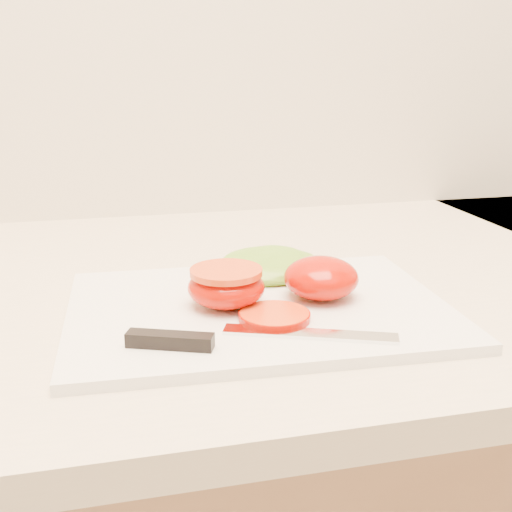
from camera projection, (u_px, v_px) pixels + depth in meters
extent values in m
cube|color=beige|center=(439.00, 272.00, 0.78)|extent=(3.92, 0.65, 0.03)
cube|color=white|center=(258.00, 309.00, 0.61)|extent=(0.37, 0.27, 0.01)
ellipsoid|color=#C10700|center=(321.00, 278.00, 0.62)|extent=(0.07, 0.07, 0.04)
ellipsoid|color=#C10700|center=(226.00, 287.00, 0.60)|extent=(0.07, 0.07, 0.04)
cylinder|color=red|center=(226.00, 272.00, 0.60)|extent=(0.07, 0.07, 0.01)
cylinder|color=#D85D21|center=(274.00, 316.00, 0.57)|extent=(0.06, 0.06, 0.01)
ellipsoid|color=#6DAF2E|center=(271.00, 265.00, 0.69)|extent=(0.12, 0.10, 0.02)
cube|color=silver|center=(310.00, 334.00, 0.54)|extent=(0.14, 0.07, 0.00)
cube|color=black|center=(170.00, 340.00, 0.52)|extent=(0.07, 0.04, 0.01)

